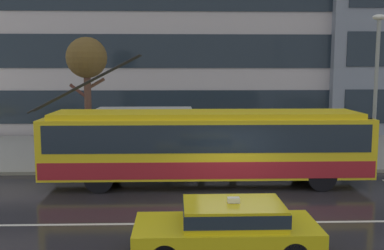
{
  "coord_description": "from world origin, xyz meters",
  "views": [
    {
      "loc": [
        -1.86,
        -13.43,
        4.37
      ],
      "look_at": [
        -1.33,
        3.97,
        2.16
      ],
      "focal_mm": 41.92,
      "sensor_mm": 36.0,
      "label": 1
    }
  ],
  "objects_px": {
    "bus_shelter": "(145,121)",
    "pedestrian_waiting_by_pole": "(105,138)",
    "pedestrian_at_shelter": "(168,129)",
    "street_lamp": "(376,77)",
    "pedestrian_walking_past": "(201,139)",
    "pedestrian_approaching_curb": "(235,127)",
    "taxi_oncoming_near": "(229,226)",
    "trolleybus": "(206,144)",
    "street_tree_bare": "(87,61)"
  },
  "relations": [
    {
      "from": "pedestrian_approaching_curb",
      "to": "pedestrian_walking_past",
      "type": "bearing_deg",
      "value": 163.34
    },
    {
      "from": "bus_shelter",
      "to": "pedestrian_waiting_by_pole",
      "type": "distance_m",
      "value": 2.04
    },
    {
      "from": "trolleybus",
      "to": "pedestrian_approaching_curb",
      "type": "xyz_separation_m",
      "value": [
        1.54,
        3.63,
        0.16
      ]
    },
    {
      "from": "pedestrian_walking_past",
      "to": "pedestrian_waiting_by_pole",
      "type": "relative_size",
      "value": 0.94
    },
    {
      "from": "street_tree_bare",
      "to": "pedestrian_at_shelter",
      "type": "bearing_deg",
      "value": -27.83
    },
    {
      "from": "taxi_oncoming_near",
      "to": "street_tree_bare",
      "type": "distance_m",
      "value": 13.14
    },
    {
      "from": "bus_shelter",
      "to": "pedestrian_walking_past",
      "type": "distance_m",
      "value": 2.76
    },
    {
      "from": "pedestrian_at_shelter",
      "to": "street_lamp",
      "type": "xyz_separation_m",
      "value": [
        8.86,
        -0.4,
        2.24
      ]
    },
    {
      "from": "pedestrian_approaching_curb",
      "to": "street_lamp",
      "type": "distance_m",
      "value": 6.41
    },
    {
      "from": "trolleybus",
      "to": "pedestrian_at_shelter",
      "type": "xyz_separation_m",
      "value": [
        -1.49,
        2.7,
        0.21
      ]
    },
    {
      "from": "taxi_oncoming_near",
      "to": "pedestrian_approaching_curb",
      "type": "relative_size",
      "value": 2.14
    },
    {
      "from": "street_tree_bare",
      "to": "pedestrian_walking_past",
      "type": "bearing_deg",
      "value": -6.93
    },
    {
      "from": "trolleybus",
      "to": "pedestrian_walking_past",
      "type": "xyz_separation_m",
      "value": [
        0.02,
        4.08,
        -0.43
      ]
    },
    {
      "from": "taxi_oncoming_near",
      "to": "pedestrian_waiting_by_pole",
      "type": "xyz_separation_m",
      "value": [
        -4.55,
        10.54,
        0.46
      ]
    },
    {
      "from": "street_lamp",
      "to": "pedestrian_approaching_curb",
      "type": "bearing_deg",
      "value": 167.16
    },
    {
      "from": "pedestrian_waiting_by_pole",
      "to": "street_tree_bare",
      "type": "xyz_separation_m",
      "value": [
        -0.9,
        0.74,
        3.53
      ]
    },
    {
      "from": "trolleybus",
      "to": "pedestrian_at_shelter",
      "type": "relative_size",
      "value": 6.3
    },
    {
      "from": "trolleybus",
      "to": "street_lamp",
      "type": "bearing_deg",
      "value": 17.31
    },
    {
      "from": "pedestrian_walking_past",
      "to": "street_lamp",
      "type": "xyz_separation_m",
      "value": [
        7.35,
        -1.78,
        2.88
      ]
    },
    {
      "from": "bus_shelter",
      "to": "street_tree_bare",
      "type": "relative_size",
      "value": 0.75
    },
    {
      "from": "trolleybus",
      "to": "pedestrian_waiting_by_pole",
      "type": "bearing_deg",
      "value": 138.01
    },
    {
      "from": "pedestrian_waiting_by_pole",
      "to": "street_tree_bare",
      "type": "height_order",
      "value": "street_tree_bare"
    },
    {
      "from": "pedestrian_waiting_by_pole",
      "to": "street_tree_bare",
      "type": "bearing_deg",
      "value": 140.77
    },
    {
      "from": "pedestrian_at_shelter",
      "to": "pedestrian_waiting_by_pole",
      "type": "height_order",
      "value": "pedestrian_at_shelter"
    },
    {
      "from": "taxi_oncoming_near",
      "to": "pedestrian_at_shelter",
      "type": "relative_size",
      "value": 2.16
    },
    {
      "from": "pedestrian_walking_past",
      "to": "bus_shelter",
      "type": "bearing_deg",
      "value": -172.97
    },
    {
      "from": "pedestrian_at_shelter",
      "to": "pedestrian_walking_past",
      "type": "distance_m",
      "value": 2.14
    },
    {
      "from": "taxi_oncoming_near",
      "to": "bus_shelter",
      "type": "height_order",
      "value": "bus_shelter"
    },
    {
      "from": "trolleybus",
      "to": "taxi_oncoming_near",
      "type": "xyz_separation_m",
      "value": [
        0.11,
        -6.54,
        -0.83
      ]
    },
    {
      "from": "pedestrian_approaching_curb",
      "to": "bus_shelter",
      "type": "bearing_deg",
      "value": 178.14
    },
    {
      "from": "trolleybus",
      "to": "pedestrian_waiting_by_pole",
      "type": "height_order",
      "value": "trolleybus"
    },
    {
      "from": "pedestrian_at_shelter",
      "to": "pedestrian_walking_past",
      "type": "height_order",
      "value": "pedestrian_at_shelter"
    },
    {
      "from": "taxi_oncoming_near",
      "to": "street_lamp",
      "type": "xyz_separation_m",
      "value": [
        7.26,
        8.84,
        3.28
      ]
    },
    {
      "from": "pedestrian_at_shelter",
      "to": "pedestrian_walking_past",
      "type": "relative_size",
      "value": 1.22
    },
    {
      "from": "pedestrian_waiting_by_pole",
      "to": "street_tree_bare",
      "type": "distance_m",
      "value": 3.72
    },
    {
      "from": "taxi_oncoming_near",
      "to": "pedestrian_approaching_curb",
      "type": "xyz_separation_m",
      "value": [
        1.42,
        10.17,
        0.99
      ]
    },
    {
      "from": "bus_shelter",
      "to": "pedestrian_walking_past",
      "type": "relative_size",
      "value": 2.61
    },
    {
      "from": "taxi_oncoming_near",
      "to": "pedestrian_waiting_by_pole",
      "type": "relative_size",
      "value": 2.48
    },
    {
      "from": "pedestrian_approaching_curb",
      "to": "pedestrian_walking_past",
      "type": "xyz_separation_m",
      "value": [
        -1.52,
        0.45,
        -0.59
      ]
    },
    {
      "from": "street_lamp",
      "to": "trolleybus",
      "type": "bearing_deg",
      "value": -162.69
    },
    {
      "from": "trolleybus",
      "to": "bus_shelter",
      "type": "bearing_deg",
      "value": 124.48
    },
    {
      "from": "bus_shelter",
      "to": "street_tree_bare",
      "type": "distance_m",
      "value": 3.99
    },
    {
      "from": "street_lamp",
      "to": "street_tree_bare",
      "type": "relative_size",
      "value": 1.14
    },
    {
      "from": "pedestrian_waiting_by_pole",
      "to": "street_lamp",
      "type": "distance_m",
      "value": 12.26
    },
    {
      "from": "street_tree_bare",
      "to": "pedestrian_approaching_curb",
      "type": "bearing_deg",
      "value": -9.13
    },
    {
      "from": "pedestrian_at_shelter",
      "to": "pedestrian_approaching_curb",
      "type": "relative_size",
      "value": 0.99
    },
    {
      "from": "street_lamp",
      "to": "street_tree_bare",
      "type": "bearing_deg",
      "value": 169.16
    },
    {
      "from": "pedestrian_walking_past",
      "to": "pedestrian_waiting_by_pole",
      "type": "height_order",
      "value": "pedestrian_waiting_by_pole"
    },
    {
      "from": "trolleybus",
      "to": "pedestrian_waiting_by_pole",
      "type": "distance_m",
      "value": 5.98
    },
    {
      "from": "trolleybus",
      "to": "street_tree_bare",
      "type": "height_order",
      "value": "street_tree_bare"
    }
  ]
}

